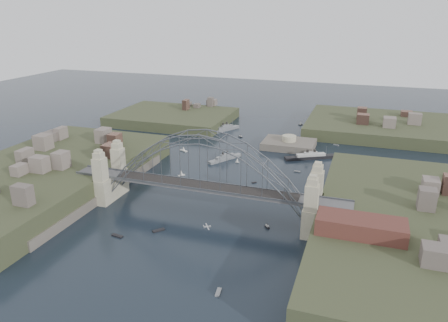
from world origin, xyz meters
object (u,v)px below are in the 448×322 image
Objects in this scene: bridge at (204,173)px; ocean_liner at (311,157)px; naval_cruiser_far at (225,129)px; fort_island at (289,148)px; naval_cruiser_near at (225,158)px; wharf_shed at (361,226)px.

bridge is 63.83m from ocean_liner.
ocean_liner is (46.06, -28.33, -0.09)m from naval_cruiser_far.
naval_cruiser_far is (-34.97, 16.71, 1.25)m from fort_island.
naval_cruiser_near is (-9.01, 45.73, -11.58)m from bridge.
ocean_liner is at bearing 68.43° from bridge.
bridge reaches higher than fort_island.
fort_island is at bearing 133.67° from ocean_liner.
bridge reaches higher than wharf_shed.
naval_cruiser_far is (-22.97, 86.71, -11.42)m from bridge.
bridge is at bearing -99.73° from fort_island.
ocean_liner is (-20.91, 72.38, -9.19)m from wharf_shed.
bridge reaches higher than naval_cruiser_far.
fort_island is at bearing 110.85° from wharf_shed.
wharf_shed is 0.99× the size of ocean_liner.
fort_island reaches higher than naval_cruiser_far.
bridge is 4.20× the size of wharf_shed.
naval_cruiser_far reaches higher than naval_cruiser_near.
naval_cruiser_far is at bearing 154.46° from fort_island.
bridge reaches higher than naval_cruiser_near.
wharf_shed is 75.90m from ocean_liner.
naval_cruiser_near is 0.92× the size of naval_cruiser_far.
wharf_shed is (44.00, -14.00, -2.32)m from bridge.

